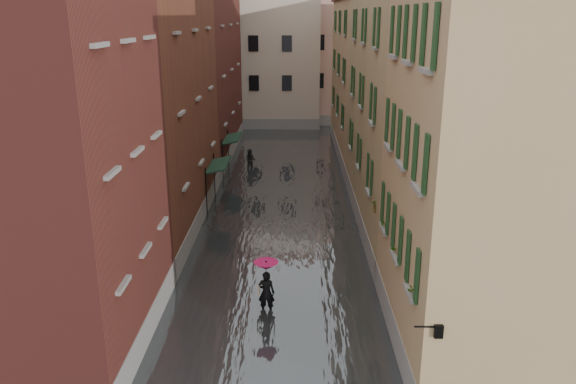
{
  "coord_description": "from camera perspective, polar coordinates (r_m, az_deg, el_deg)",
  "views": [
    {
      "loc": [
        0.78,
        -18.27,
        10.48
      ],
      "look_at": [
        0.47,
        5.31,
        3.0
      ],
      "focal_mm": 35.0,
      "sensor_mm": 36.0,
      "label": 1
    }
  ],
  "objects": [
    {
      "name": "awning_far",
      "position": [
        38.04,
        -5.73,
        5.36
      ],
      "size": [
        1.09,
        3.32,
        2.8
      ],
      "color": "#173322",
      "rests_on": "ground"
    },
    {
      "name": "pedestrian_main",
      "position": [
        20.51,
        -2.23,
        -9.24
      ],
      "size": [
        0.92,
        0.92,
        2.06
      ],
      "color": "black",
      "rests_on": "ground"
    },
    {
      "name": "building_left_near",
      "position": [
        18.47,
        -24.24,
        3.58
      ],
      "size": [
        6.0,
        8.0,
        13.0
      ],
      "primitive_type": "cube",
      "color": "maroon",
      "rests_on": "ground"
    },
    {
      "name": "building_end_pink",
      "position": [
        58.67,
        6.01,
        13.13
      ],
      "size": [
        10.0,
        9.0,
        12.0
      ],
      "primitive_type": "cube",
      "color": "tan",
      "rests_on": "ground"
    },
    {
      "name": "ground",
      "position": [
        21.08,
        -1.5,
        -12.23
      ],
      "size": [
        120.0,
        120.0,
        0.0
      ],
      "primitive_type": "plane",
      "color": "#505052",
      "rests_on": "ground"
    },
    {
      "name": "pedestrian_far",
      "position": [
        39.16,
        -3.85,
        3.23
      ],
      "size": [
        0.88,
        0.76,
        1.57
      ],
      "primitive_type": "imported",
      "rotation": [
        0.0,
        0.0,
        -0.24
      ],
      "color": "black",
      "rests_on": "ground"
    },
    {
      "name": "building_left_far",
      "position": [
        43.12,
        -9.89,
        12.72
      ],
      "size": [
        6.0,
        16.0,
        14.0
      ],
      "primitive_type": "cube",
      "color": "maroon",
      "rests_on": "ground"
    },
    {
      "name": "building_right_mid",
      "position": [
        28.25,
        13.63,
        9.01
      ],
      "size": [
        6.0,
        14.0,
        13.0
      ],
      "primitive_type": "cube",
      "color": "tan",
      "rests_on": "ground"
    },
    {
      "name": "building_right_far",
      "position": [
        42.98,
        9.24,
        11.06
      ],
      "size": [
        6.0,
        16.0,
        11.5
      ],
      "primitive_type": "cube",
      "color": "#A18553",
      "rests_on": "ground"
    },
    {
      "name": "building_end_cream",
      "position": [
        56.53,
        -3.17,
        13.54
      ],
      "size": [
        12.0,
        9.0,
        13.0
      ],
      "primitive_type": "cube",
      "color": "beige",
      "rests_on": "ground"
    },
    {
      "name": "wall_lantern",
      "position": [
        14.8,
        14.94,
        -13.4
      ],
      "size": [
        0.71,
        0.22,
        0.35
      ],
      "color": "black",
      "rests_on": "ground"
    },
    {
      "name": "window_planters",
      "position": [
        19.19,
        10.74,
        -4.02
      ],
      "size": [
        0.59,
        8.26,
        0.84
      ],
      "color": "brown",
      "rests_on": "ground"
    },
    {
      "name": "building_left_mid",
      "position": [
        28.67,
        -15.18,
        8.51
      ],
      "size": [
        6.0,
        14.0,
        12.5
      ],
      "primitive_type": "cube",
      "color": "brown",
      "rests_on": "ground"
    },
    {
      "name": "awning_near",
      "position": [
        31.3,
        -7.11,
        2.63
      ],
      "size": [
        1.09,
        3.16,
        2.8
      ],
      "color": "#173322",
      "rests_on": "ground"
    },
    {
      "name": "building_right_near",
      "position": [
        18.05,
        20.89,
        1.22
      ],
      "size": [
        6.0,
        8.0,
        11.5
      ],
      "primitive_type": "cube",
      "color": "#A18553",
      "rests_on": "ground"
    },
    {
      "name": "floodwater",
      "position": [
        32.96,
        -0.64,
        -0.76
      ],
      "size": [
        10.0,
        60.0,
        0.2
      ],
      "primitive_type": "cube",
      "color": "#43484B",
      "rests_on": "ground"
    }
  ]
}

